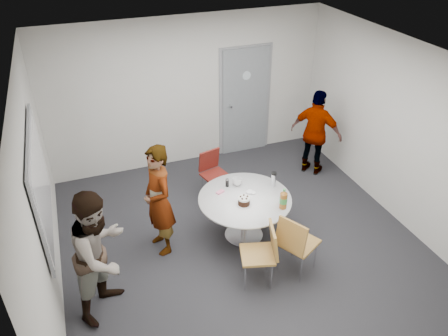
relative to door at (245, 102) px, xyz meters
name	(u,v)px	position (x,y,z in m)	size (l,w,h in m)	color
floor	(239,239)	(-1.10, -2.48, -1.03)	(5.00, 5.00, 0.00)	#222226
ceiling	(244,61)	(-1.10, -2.48, 1.67)	(5.00, 5.00, 0.00)	silver
wall_back	(188,93)	(-1.10, 0.02, 0.32)	(5.00, 5.00, 0.00)	beige
wall_left	(39,200)	(-3.60, -2.48, 0.32)	(5.00, 5.00, 0.00)	beige
wall_right	(397,131)	(1.40, -2.48, 0.32)	(5.00, 5.00, 0.00)	beige
wall_front	(352,302)	(-1.10, -4.98, 0.32)	(5.00, 5.00, 0.00)	beige
door	(245,102)	(0.00, 0.00, 0.00)	(1.02, 0.17, 2.12)	gray
whiteboard	(41,183)	(-3.56, -2.28, 0.42)	(0.04, 1.90, 1.25)	gray
table	(247,203)	(-0.98, -2.43, -0.42)	(1.32, 1.32, 1.00)	white
chair_near_left	(264,249)	(-1.11, -3.32, -0.49)	(0.55, 0.51, 0.87)	olive
chair_near_right	(295,241)	(-0.69, -3.34, -0.46)	(0.62, 0.60, 0.92)	olive
chair_far	(213,170)	(-1.09, -1.26, -0.53)	(0.48, 0.51, 0.82)	#5C1812
person_main	(159,201)	(-2.19, -2.24, -0.20)	(0.60, 0.39, 1.64)	#A5C6EA
person_left	(101,254)	(-3.05, -3.04, -0.19)	(0.82, 0.64, 1.68)	white
person_right	(316,133)	(0.85, -1.20, -0.24)	(0.92, 0.38, 1.57)	black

